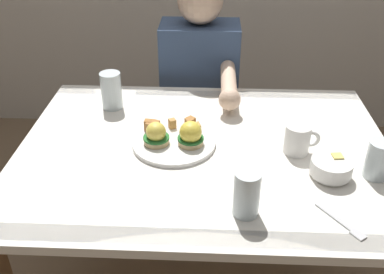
% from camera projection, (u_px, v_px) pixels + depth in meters
% --- Properties ---
extents(dining_table, '(1.20, 0.90, 0.74)m').
position_uv_depth(dining_table, '(204.00, 174.00, 1.46)').
color(dining_table, white).
rests_on(dining_table, ground_plane).
extents(eggs_benedict_plate, '(0.27, 0.27, 0.09)m').
position_uv_depth(eggs_benedict_plate, '(174.00, 138.00, 1.40)').
color(eggs_benedict_plate, white).
rests_on(eggs_benedict_plate, dining_table).
extents(fruit_bowl, '(0.12, 0.12, 0.06)m').
position_uv_depth(fruit_bowl, '(331.00, 168.00, 1.26)').
color(fruit_bowl, white).
rests_on(fruit_bowl, dining_table).
extents(coffee_mug, '(0.11, 0.08, 0.09)m').
position_uv_depth(coffee_mug, '(298.00, 138.00, 1.36)').
color(coffee_mug, white).
rests_on(coffee_mug, dining_table).
extents(fork, '(0.10, 0.14, 0.00)m').
position_uv_depth(fork, '(342.00, 223.00, 1.10)').
color(fork, silver).
rests_on(fork, dining_table).
extents(water_glass_near, '(0.07, 0.07, 0.11)m').
position_uv_depth(water_glass_near, '(378.00, 161.00, 1.25)').
color(water_glass_near, silver).
rests_on(water_glass_near, dining_table).
extents(water_glass_far, '(0.07, 0.07, 0.13)m').
position_uv_depth(water_glass_far, '(246.00, 196.00, 1.11)').
color(water_glass_far, silver).
rests_on(water_glass_far, dining_table).
extents(water_glass_extra, '(0.08, 0.08, 0.14)m').
position_uv_depth(water_glass_extra, '(112.00, 93.00, 1.61)').
color(water_glass_extra, silver).
rests_on(water_glass_extra, dining_table).
extents(diner_person, '(0.34, 0.54, 1.14)m').
position_uv_depth(diner_person, '(200.00, 91.00, 1.96)').
color(diner_person, '#33333D').
rests_on(diner_person, ground_plane).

